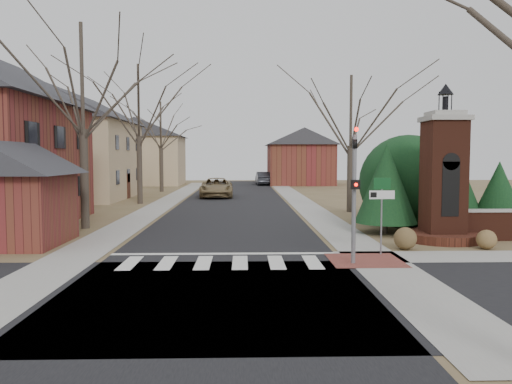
{
  "coord_description": "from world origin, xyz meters",
  "views": [
    {
      "loc": [
        0.7,
        -15.39,
        3.47
      ],
      "look_at": [
        1.27,
        6.0,
        1.98
      ],
      "focal_mm": 35.0,
      "sensor_mm": 36.0,
      "label": 1
    }
  ],
  "objects_px": {
    "brick_gate_monument": "(443,189)",
    "distant_car": "(263,178)",
    "pickup_truck": "(216,188)",
    "traffic_signal_pole": "(354,185)",
    "sign_post": "(382,200)"
  },
  "relations": [
    {
      "from": "distant_car",
      "to": "pickup_truck",
      "type": "bearing_deg",
      "value": 72.71
    },
    {
      "from": "pickup_truck",
      "to": "sign_post",
      "type": "bearing_deg",
      "value": -76.35
    },
    {
      "from": "sign_post",
      "to": "distant_car",
      "type": "bearing_deg",
      "value": 92.96
    },
    {
      "from": "traffic_signal_pole",
      "to": "pickup_truck",
      "type": "relative_size",
      "value": 0.75
    },
    {
      "from": "traffic_signal_pole",
      "to": "distant_car",
      "type": "bearing_deg",
      "value": 91.27
    },
    {
      "from": "pickup_truck",
      "to": "distant_car",
      "type": "bearing_deg",
      "value": 73.73
    },
    {
      "from": "distant_car",
      "to": "sign_post",
      "type": "bearing_deg",
      "value": 90.1
    },
    {
      "from": "traffic_signal_pole",
      "to": "sign_post",
      "type": "height_order",
      "value": "traffic_signal_pole"
    },
    {
      "from": "pickup_truck",
      "to": "distant_car",
      "type": "distance_m",
      "value": 19.55
    },
    {
      "from": "sign_post",
      "to": "brick_gate_monument",
      "type": "xyz_separation_m",
      "value": [
        3.41,
        3.01,
        0.22
      ]
    },
    {
      "from": "pickup_truck",
      "to": "distant_car",
      "type": "height_order",
      "value": "pickup_truck"
    },
    {
      "from": "brick_gate_monument",
      "to": "distant_car",
      "type": "bearing_deg",
      "value": 97.79
    },
    {
      "from": "traffic_signal_pole",
      "to": "brick_gate_monument",
      "type": "distance_m",
      "value": 6.47
    },
    {
      "from": "brick_gate_monument",
      "to": "pickup_truck",
      "type": "distance_m",
      "value": 25.31
    },
    {
      "from": "traffic_signal_pole",
      "to": "sign_post",
      "type": "xyz_separation_m",
      "value": [
        1.29,
        1.41,
        -0.64
      ]
    }
  ]
}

